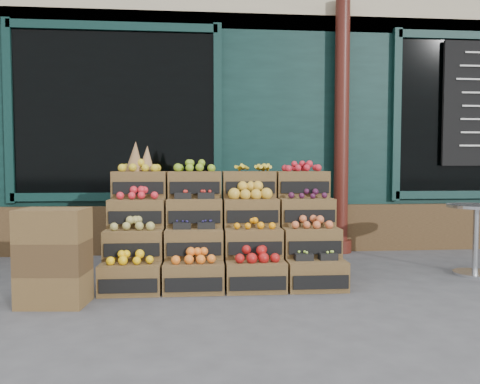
{
  "coord_description": "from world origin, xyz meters",
  "views": [
    {
      "loc": [
        -0.59,
        -3.71,
        1.1
      ],
      "look_at": [
        -0.2,
        0.7,
        0.85
      ],
      "focal_mm": 35.0,
      "sensor_mm": 36.0,
      "label": 1
    }
  ],
  "objects": [
    {
      "name": "ground",
      "position": [
        0.0,
        0.0,
        0.0
      ],
      "size": [
        60.0,
        60.0,
        0.0
      ],
      "primitive_type": "plane",
      "color": "#464649",
      "rests_on": "ground"
    },
    {
      "name": "shop_facade",
      "position": [
        0.0,
        5.11,
        2.4
      ],
      "size": [
        12.0,
        6.24,
        4.8
      ],
      "color": "black",
      "rests_on": "ground"
    },
    {
      "name": "crate_display",
      "position": [
        -0.37,
        0.79,
        0.42
      ],
      "size": [
        2.16,
        1.07,
        1.34
      ],
      "rotation": [
        0.0,
        0.0,
        -0.01
      ],
      "color": "brown",
      "rests_on": "ground"
    },
    {
      "name": "spare_crates",
      "position": [
        -1.73,
        0.05,
        0.38
      ],
      "size": [
        0.54,
        0.4,
        0.76
      ],
      "rotation": [
        0.0,
        0.0,
        -0.09
      ],
      "color": "brown",
      "rests_on": "ground"
    },
    {
      "name": "bistro_table",
      "position": [
        2.18,
        0.72,
        0.44
      ],
      "size": [
        0.56,
        0.56,
        0.71
      ],
      "rotation": [
        0.0,
        0.0,
        -0.15
      ],
      "color": "silver",
      "rests_on": "ground"
    },
    {
      "name": "shopkeeper",
      "position": [
        -1.93,
        2.81,
        0.93
      ],
      "size": [
        0.76,
        0.59,
        1.87
      ],
      "primitive_type": "imported",
      "rotation": [
        0.0,
        0.0,
        2.92
      ],
      "color": "#1B6028",
      "rests_on": "ground"
    }
  ]
}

